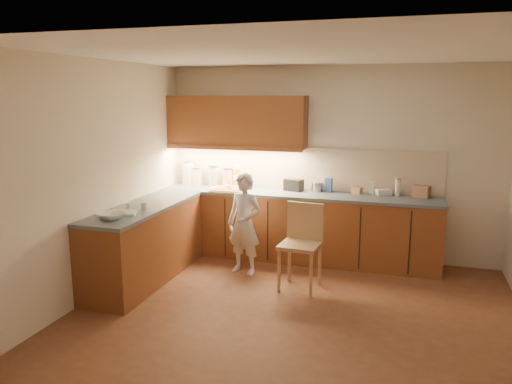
# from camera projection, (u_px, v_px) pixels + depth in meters

# --- Properties ---
(room) EXTENTS (4.54, 4.50, 2.62)m
(room) POSITION_uv_depth(u_px,v_px,m) (299.00, 151.00, 4.83)
(room) COLOR brown
(room) RESTS_ON ground
(l_counter) EXTENTS (3.77, 2.62, 0.92)m
(l_counter) POSITION_uv_depth(u_px,v_px,m) (248.00, 231.00, 6.50)
(l_counter) COLOR brown
(l_counter) RESTS_ON ground
(backsplash) EXTENTS (3.75, 0.02, 0.58)m
(backsplash) POSITION_uv_depth(u_px,v_px,m) (302.00, 168.00, 6.89)
(backsplash) COLOR beige
(backsplash) RESTS_ON l_counter
(upper_cabinets) EXTENTS (1.95, 0.36, 0.73)m
(upper_cabinets) POSITION_uv_depth(u_px,v_px,m) (236.00, 122.00, 6.88)
(upper_cabinets) COLOR brown
(upper_cabinets) RESTS_ON ground
(pizza_on_board) EXTENTS (0.48, 0.48, 0.19)m
(pizza_on_board) POSITION_uv_depth(u_px,v_px,m) (226.00, 189.00, 6.84)
(pizza_on_board) COLOR tan
(pizza_on_board) RESTS_ON l_counter
(child) EXTENTS (0.52, 0.41, 1.27)m
(child) POSITION_uv_depth(u_px,v_px,m) (244.00, 224.00, 6.20)
(child) COLOR silver
(child) RESTS_ON ground
(wooden_chair) EXTENTS (0.48, 0.48, 0.98)m
(wooden_chair) POSITION_uv_depth(u_px,v_px,m) (302.00, 239.00, 5.77)
(wooden_chair) COLOR tan
(wooden_chair) RESTS_ON ground
(mixing_bowl) EXTENTS (0.35, 0.35, 0.07)m
(mixing_bowl) POSITION_uv_depth(u_px,v_px,m) (111.00, 216.00, 5.26)
(mixing_bowl) COLOR white
(mixing_bowl) RESTS_ON l_counter
(canister_a) EXTENTS (0.18, 0.18, 0.35)m
(canister_a) POSITION_uv_depth(u_px,v_px,m) (188.00, 172.00, 7.28)
(canister_a) COLOR white
(canister_a) RESTS_ON l_counter
(canister_b) EXTENTS (0.15, 0.15, 0.26)m
(canister_b) POSITION_uv_depth(u_px,v_px,m) (197.00, 176.00, 7.25)
(canister_b) COLOR white
(canister_b) RESTS_ON l_counter
(canister_c) EXTENTS (0.16, 0.16, 0.31)m
(canister_c) POSITION_uv_depth(u_px,v_px,m) (214.00, 176.00, 7.14)
(canister_c) COLOR silver
(canister_c) RESTS_ON l_counter
(canister_d) EXTENTS (0.17, 0.17, 0.28)m
(canister_d) POSITION_uv_depth(u_px,v_px,m) (228.00, 177.00, 7.07)
(canister_d) COLOR white
(canister_d) RESTS_ON l_counter
(oil_jug) EXTENTS (0.12, 0.10, 0.32)m
(oil_jug) POSITION_uv_depth(u_px,v_px,m) (237.00, 177.00, 7.03)
(oil_jug) COLOR gold
(oil_jug) RESTS_ON l_counter
(toaster) EXTENTS (0.28, 0.21, 0.16)m
(toaster) POSITION_uv_depth(u_px,v_px,m) (294.00, 185.00, 6.81)
(toaster) COLOR black
(toaster) RESTS_ON l_counter
(steel_pot) EXTENTS (0.17, 0.17, 0.13)m
(steel_pot) POSITION_uv_depth(u_px,v_px,m) (317.00, 187.00, 6.76)
(steel_pot) COLOR #BBBBC1
(steel_pot) RESTS_ON l_counter
(blue_box) EXTENTS (0.10, 0.08, 0.19)m
(blue_box) POSITION_uv_depth(u_px,v_px,m) (329.00, 185.00, 6.71)
(blue_box) COLOR #2E4C8B
(blue_box) RESTS_ON l_counter
(card_box_a) EXTENTS (0.15, 0.13, 0.09)m
(card_box_a) POSITION_uv_depth(u_px,v_px,m) (357.00, 191.00, 6.60)
(card_box_a) COLOR #A97B5B
(card_box_a) RESTS_ON l_counter
(white_bottle) EXTENTS (0.06, 0.06, 0.16)m
(white_bottle) POSITION_uv_depth(u_px,v_px,m) (372.00, 188.00, 6.59)
(white_bottle) COLOR white
(white_bottle) RESTS_ON l_counter
(flat_pack) EXTENTS (0.23, 0.20, 0.08)m
(flat_pack) POSITION_uv_depth(u_px,v_px,m) (383.00, 192.00, 6.53)
(flat_pack) COLOR white
(flat_pack) RESTS_ON l_counter
(tall_jar) EXTENTS (0.07, 0.07, 0.23)m
(tall_jar) POSITION_uv_depth(u_px,v_px,m) (398.00, 187.00, 6.46)
(tall_jar) COLOR white
(tall_jar) RESTS_ON l_counter
(card_box_b) EXTENTS (0.23, 0.20, 0.15)m
(card_box_b) POSITION_uv_depth(u_px,v_px,m) (422.00, 191.00, 6.38)
(card_box_b) COLOR #9C7054
(card_box_b) RESTS_ON l_counter
(dough_cloth) EXTENTS (0.36, 0.32, 0.02)m
(dough_cloth) POSITION_uv_depth(u_px,v_px,m) (123.00, 213.00, 5.50)
(dough_cloth) COLOR silver
(dough_cloth) RESTS_ON l_counter
(spice_jar_a) EXTENTS (0.07, 0.07, 0.07)m
(spice_jar_a) POSITION_uv_depth(u_px,v_px,m) (129.00, 206.00, 5.74)
(spice_jar_a) COLOR white
(spice_jar_a) RESTS_ON l_counter
(spice_jar_b) EXTENTS (0.07, 0.07, 0.09)m
(spice_jar_b) POSITION_uv_depth(u_px,v_px,m) (144.00, 206.00, 5.70)
(spice_jar_b) COLOR silver
(spice_jar_b) RESTS_ON l_counter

